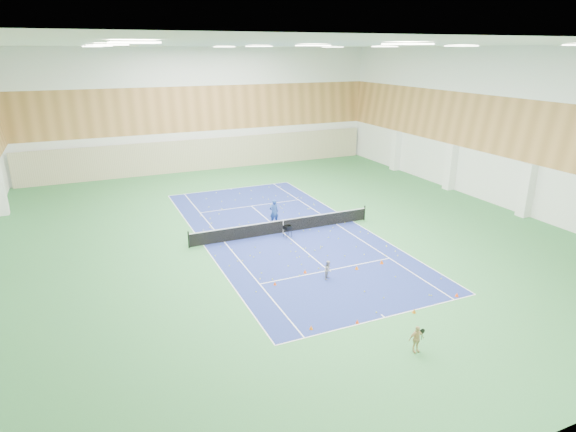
{
  "coord_description": "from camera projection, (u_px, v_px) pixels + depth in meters",
  "views": [
    {
      "loc": [
        -11.94,
        -27.85,
        11.73
      ],
      "look_at": [
        -0.63,
        -2.22,
        2.0
      ],
      "focal_mm": 30.0,
      "sensor_mm": 36.0,
      "label": 1
    }
  ],
  "objects": [
    {
      "name": "wood_cladding",
      "position": [
        283.0,
        113.0,
        29.85
      ],
      "size": [
        36.0,
        40.0,
        8.0
      ],
      "primitive_type": null,
      "color": "#B77E44",
      "rests_on": "room_shell"
    },
    {
      "name": "child_apron",
      "position": [
        416.0,
        339.0,
        19.53
      ],
      "size": [
        0.72,
        0.35,
        1.18
      ],
      "primitive_type": "imported",
      "rotation": [
        0.0,
        0.0,
        -0.09
      ],
      "color": "tan",
      "rests_on": "ground"
    },
    {
      "name": "cone_svc_d",
      "position": [
        382.0,
        262.0,
        27.76
      ],
      "size": [
        0.22,
        0.22,
        0.24
      ],
      "primitive_type": "cone",
      "color": "#EA550C",
      "rests_on": "ground"
    },
    {
      "name": "tennis_balls_scatter",
      "position": [
        283.0,
        232.0,
        32.46
      ],
      "size": [
        10.57,
        22.77,
        0.07
      ],
      "primitive_type": null,
      "color": "#CADF26",
      "rests_on": "ground"
    },
    {
      "name": "cone_base_c",
      "position": [
        414.0,
        311.0,
        22.59
      ],
      "size": [
        0.19,
        0.19,
        0.21
      ],
      "primitive_type": "cone",
      "color": "orange",
      "rests_on": "ground"
    },
    {
      "name": "cone_svc_b",
      "position": [
        305.0,
        271.0,
        26.6
      ],
      "size": [
        0.2,
        0.2,
        0.22
      ],
      "primitive_type": "cone",
      "color": "#F04F0C",
      "rests_on": "ground"
    },
    {
      "name": "cone_base_a",
      "position": [
        311.0,
        327.0,
        21.25
      ],
      "size": [
        0.18,
        0.18,
        0.2
      ],
      "primitive_type": "cone",
      "color": "orange",
      "rests_on": "ground"
    },
    {
      "name": "cone_base_d",
      "position": [
        457.0,
        295.0,
        24.07
      ],
      "size": [
        0.19,
        0.19,
        0.21
      ],
      "primitive_type": "cone",
      "color": "#EE430C",
      "rests_on": "ground"
    },
    {
      "name": "tennis_net",
      "position": [
        283.0,
        225.0,
        32.29
      ],
      "size": [
        12.8,
        0.1,
        1.1
      ],
      "primitive_type": null,
      "color": "black",
      "rests_on": "ground"
    },
    {
      "name": "coach",
      "position": [
        274.0,
        212.0,
        33.8
      ],
      "size": [
        0.67,
        0.44,
        1.82
      ],
      "primitive_type": "imported",
      "rotation": [
        0.0,
        0.0,
        3.15
      ],
      "color": "navy",
      "rests_on": "ground"
    },
    {
      "name": "room_shell",
      "position": [
        283.0,
        145.0,
        30.5
      ],
      "size": [
        36.0,
        40.0,
        12.0
      ],
      "primitive_type": null,
      "color": "white",
      "rests_on": "ground"
    },
    {
      "name": "cone_svc_c",
      "position": [
        357.0,
        267.0,
        27.05
      ],
      "size": [
        0.22,
        0.22,
        0.24
      ],
      "primitive_type": "cone",
      "color": "#DB610B",
      "rests_on": "ground"
    },
    {
      "name": "ceiling_light_grid",
      "position": [
        283.0,
        46.0,
        28.56
      ],
      "size": [
        21.4,
        25.4,
        0.06
      ],
      "primitive_type": null,
      "color": "white",
      "rests_on": "room_shell"
    },
    {
      "name": "court_surface",
      "position": [
        283.0,
        233.0,
        32.47
      ],
      "size": [
        10.97,
        23.77,
        0.01
      ],
      "primitive_type": "cube",
      "color": "navy",
      "rests_on": "ground"
    },
    {
      "name": "back_curtain",
      "position": [
        207.0,
        154.0,
        49.01
      ],
      "size": [
        35.4,
        0.16,
        3.2
      ],
      "primitive_type": "cube",
      "color": "#C6B793",
      "rests_on": "ground"
    },
    {
      "name": "cone_svc_a",
      "position": [
        275.0,
        283.0,
        25.25
      ],
      "size": [
        0.18,
        0.18,
        0.2
      ],
      "primitive_type": "cone",
      "color": "#ED4B0C",
      "rests_on": "ground"
    },
    {
      "name": "child_court",
      "position": [
        328.0,
        270.0,
        25.84
      ],
      "size": [
        0.64,
        0.64,
        1.04
      ],
      "primitive_type": "imported",
      "rotation": [
        0.0,
        0.0,
        0.76
      ],
      "color": "#92939A",
      "rests_on": "ground"
    },
    {
      "name": "ground",
      "position": [
        283.0,
        233.0,
        32.47
      ],
      "size": [
        40.0,
        40.0,
        0.0
      ],
      "primitive_type": "plane",
      "color": "#32753E",
      "rests_on": "ground"
    },
    {
      "name": "ball_cart",
      "position": [
        288.0,
        231.0,
        31.64
      ],
      "size": [
        0.55,
        0.55,
        0.8
      ],
      "primitive_type": null,
      "rotation": [
        0.0,
        0.0,
        0.2
      ],
      "color": "black",
      "rests_on": "ground"
    },
    {
      "name": "cone_base_b",
      "position": [
        357.0,
        321.0,
        21.72
      ],
      "size": [
        0.18,
        0.18,
        0.19
      ],
      "primitive_type": "cone",
      "color": "red",
      "rests_on": "ground"
    }
  ]
}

